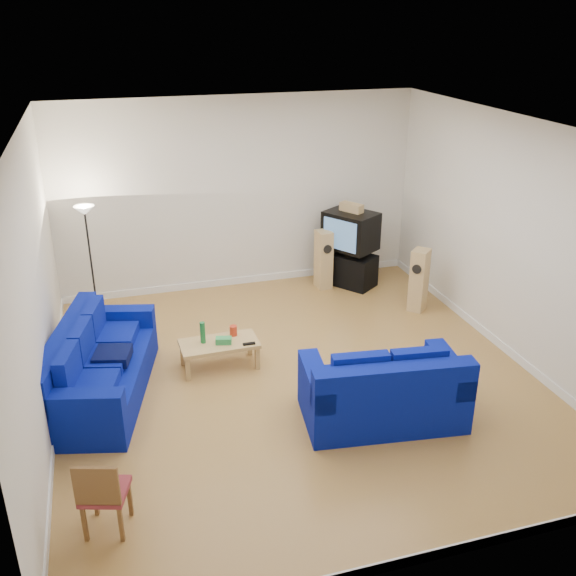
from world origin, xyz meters
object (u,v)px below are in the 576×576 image
object	(u,v)px
sofa_three_seat	(96,372)
sofa_loveseat	(384,395)
tv_stand	(348,269)
television	(351,231)
coffee_table	(219,346)

from	to	relation	value
sofa_three_seat	sofa_loveseat	world-z (taller)	sofa_loveseat
tv_stand	television	xyz separation A→B (m)	(0.01, 0.00, 0.70)
coffee_table	television	world-z (taller)	television
sofa_loveseat	tv_stand	xyz separation A→B (m)	(1.10, 3.90, -0.07)
sofa_three_seat	coffee_table	bearing A→B (deg)	113.09
sofa_three_seat	sofa_loveseat	distance (m)	3.50
coffee_table	tv_stand	xyz separation A→B (m)	(2.69, 2.16, -0.04)
tv_stand	television	size ratio (longest dim) A/B	0.89
sofa_three_seat	tv_stand	world-z (taller)	sofa_three_seat
sofa_loveseat	television	distance (m)	4.10
sofa_three_seat	sofa_loveseat	bearing A→B (deg)	79.09
television	sofa_loveseat	bearing A→B (deg)	-48.62
sofa_loveseat	coffee_table	distance (m)	2.35
tv_stand	sofa_loveseat	bearing A→B (deg)	-52.62
sofa_loveseat	coffee_table	size ratio (longest dim) A/B	1.86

